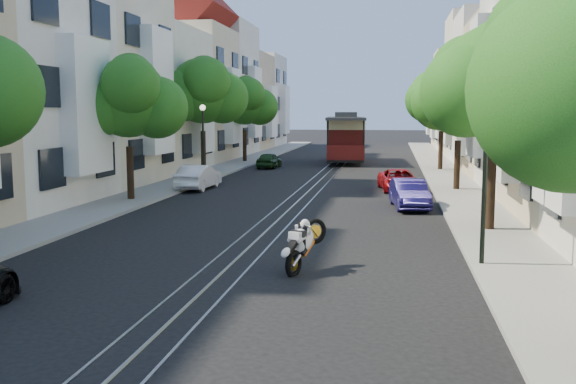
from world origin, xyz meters
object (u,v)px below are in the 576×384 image
at_px(cable_car, 346,135).
at_px(lamp_west, 203,131).
at_px(parked_car_w_mid, 198,177).
at_px(parked_car_w_far, 269,160).
at_px(tree_w_b, 129,100).
at_px(tree_e_d, 443,97).
at_px(lamp_east, 486,155).
at_px(parked_car_e_far, 399,180).
at_px(tree_e_c, 461,97).
at_px(tree_w_d, 245,102).
at_px(parked_car_e_mid, 409,194).
at_px(sportbike_rider, 302,242).
at_px(tree_e_b, 497,85).
at_px(tree_w_c, 203,92).

bearing_deg(cable_car, lamp_west, -117.81).
height_order(parked_car_w_mid, parked_car_w_far, parked_car_w_mid).
relative_size(cable_car, parked_car_w_mid, 2.49).
distance_m(tree_w_b, parked_car_w_mid, 6.28).
height_order(tree_e_d, cable_car, tree_e_d).
xyz_separation_m(lamp_east, cable_car, (-5.80, 33.30, -0.76)).
xyz_separation_m(lamp_east, parked_car_w_far, (-10.70, 27.42, -2.30)).
bearing_deg(cable_car, tree_w_b, -111.98).
bearing_deg(parked_car_e_far, tree_w_b, -161.59).
height_order(tree_e_d, parked_car_w_mid, tree_e_d).
bearing_deg(tree_e_c, cable_car, 111.31).
distance_m(tree_w_d, lamp_east, 34.73).
relative_size(tree_w_b, lamp_east, 1.51).
relative_size(tree_e_d, lamp_east, 1.65).
bearing_deg(parked_car_e_far, tree_e_c, -2.47).
relative_size(lamp_east, parked_car_e_mid, 1.16).
bearing_deg(tree_e_d, sportbike_rider, -100.81).
bearing_deg(cable_car, parked_car_w_mid, -112.05).
bearing_deg(tree_e_c, parked_car_w_far, 135.54).
distance_m(tree_e_c, parked_car_e_far, 4.98).
relative_size(lamp_east, sportbike_rider, 2.54).
relative_size(sportbike_rider, parked_car_e_far, 0.43).
distance_m(lamp_east, sportbike_rider, 4.99).
height_order(tree_e_b, tree_w_c, tree_w_c).
bearing_deg(lamp_east, tree_e_b, 79.07).
bearing_deg(lamp_west, tree_e_b, -43.85).
bearing_deg(parked_car_w_far, parked_car_e_far, 129.81).
distance_m(tree_w_c, parked_car_w_mid, 7.81).
bearing_deg(tree_w_d, parked_car_e_far, -54.66).
relative_size(tree_w_d, parked_car_w_mid, 1.73).
xyz_separation_m(tree_w_b, lamp_east, (13.44, -9.98, -1.55)).
height_order(tree_e_c, tree_w_c, tree_w_c).
distance_m(tree_w_c, parked_car_e_far, 13.47).
distance_m(lamp_east, parked_car_w_far, 29.52).
distance_m(tree_w_d, parked_car_w_far, 6.69).
bearing_deg(parked_car_e_mid, cable_car, 92.99).
bearing_deg(tree_e_d, tree_w_d, 160.85).
xyz_separation_m(tree_e_b, parked_car_w_mid, (-12.86, 9.77, -4.11)).
bearing_deg(parked_car_e_far, lamp_east, -91.08).
relative_size(lamp_east, cable_car, 0.44).
relative_size(tree_w_d, parked_car_e_far, 1.70).
xyz_separation_m(tree_w_d, cable_car, (7.64, 1.33, -2.51)).
relative_size(tree_w_d, lamp_east, 1.57).
xyz_separation_m(tree_w_c, parked_car_e_far, (11.54, -5.28, -4.54)).
bearing_deg(cable_car, lamp_east, -83.97).
distance_m(tree_w_c, lamp_east, 25.01).
bearing_deg(parked_car_e_far, sportbike_rider, -106.43).
bearing_deg(sportbike_rider, parked_car_e_mid, 96.18).
relative_size(sportbike_rider, parked_car_w_far, 0.52).
relative_size(tree_e_c, lamp_east, 1.57).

